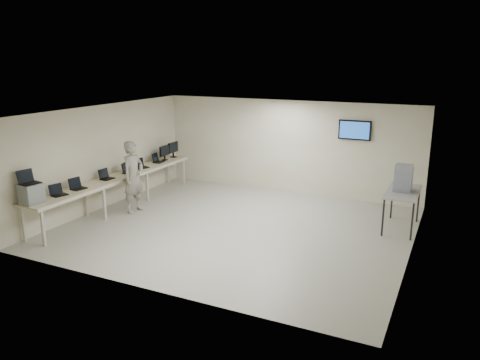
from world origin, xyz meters
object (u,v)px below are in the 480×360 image
at_px(soldier, 134,177).
at_px(side_table, 403,194).
at_px(workbench, 118,179).
at_px(equipment_box, 32,194).

bearing_deg(soldier, side_table, -72.74).
xyz_separation_m(soldier, side_table, (6.60, 1.72, -0.08)).
bearing_deg(workbench, equipment_box, -91.31).
bearing_deg(side_table, soldier, -165.41).
distance_m(workbench, equipment_box, 2.77).
height_order(soldier, side_table, soldier).
relative_size(workbench, equipment_box, 13.40).
bearing_deg(side_table, workbench, -167.02).
bearing_deg(soldier, equipment_box, 169.02).
relative_size(equipment_box, side_table, 0.28).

